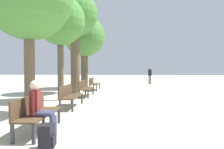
# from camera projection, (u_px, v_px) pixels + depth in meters

# --- Properties ---
(ground_plane) EXTENTS (80.00, 80.00, 0.00)m
(ground_plane) POSITION_uv_depth(u_px,v_px,m) (120.00, 141.00, 4.45)
(ground_plane) COLOR beige
(bench_row_0) EXTENTS (0.52, 1.72, 0.83)m
(bench_row_0) POSITION_uv_depth(u_px,v_px,m) (35.00, 111.00, 5.06)
(bench_row_0) COLOR #4C3823
(bench_row_0) RESTS_ON ground_plane
(bench_row_1) EXTENTS (0.52, 1.72, 0.83)m
(bench_row_1) POSITION_uv_depth(u_px,v_px,m) (69.00, 95.00, 8.19)
(bench_row_1) COLOR #4C3823
(bench_row_1) RESTS_ON ground_plane
(bench_row_2) EXTENTS (0.52, 1.72, 0.83)m
(bench_row_2) POSITION_uv_depth(u_px,v_px,m) (85.00, 87.00, 11.33)
(bench_row_2) COLOR #4C3823
(bench_row_2) RESTS_ON ground_plane
(bench_row_3) EXTENTS (0.52, 1.72, 0.83)m
(bench_row_3) POSITION_uv_depth(u_px,v_px,m) (93.00, 83.00, 14.46)
(bench_row_3) COLOR #4C3823
(bench_row_3) RESTS_ON ground_plane
(tree_row_1) EXTENTS (2.28, 2.28, 4.80)m
(tree_row_1) POSITION_uv_depth(u_px,v_px,m) (60.00, 21.00, 9.98)
(tree_row_1) COLOR brown
(tree_row_1) RESTS_ON ground_plane
(tree_row_2) EXTENTS (2.68, 2.68, 6.03)m
(tree_row_2) POSITION_uv_depth(u_px,v_px,m) (75.00, 16.00, 12.91)
(tree_row_2) COLOR brown
(tree_row_2) RESTS_ON ground_plane
(tree_row_3) EXTENTS (2.97, 2.97, 5.27)m
(tree_row_3) POSITION_uv_depth(u_px,v_px,m) (84.00, 37.00, 15.91)
(tree_row_3) COLOR brown
(tree_row_3) RESTS_ON ground_plane
(person_seated) EXTENTS (0.56, 0.32, 1.22)m
(person_seated) POSITION_uv_depth(u_px,v_px,m) (40.00, 106.00, 4.76)
(person_seated) COLOR #384260
(person_seated) RESTS_ON ground_plane
(backpack) EXTENTS (0.26, 0.29, 0.45)m
(backpack) POSITION_uv_depth(u_px,v_px,m) (47.00, 137.00, 4.00)
(backpack) COLOR black
(backpack) RESTS_ON ground_plane
(pedestrian_near) EXTENTS (0.31, 0.27, 1.55)m
(pedestrian_near) POSITION_uv_depth(u_px,v_px,m) (150.00, 74.00, 19.76)
(pedestrian_near) COLOR #4C4C4C
(pedestrian_near) RESTS_ON ground_plane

